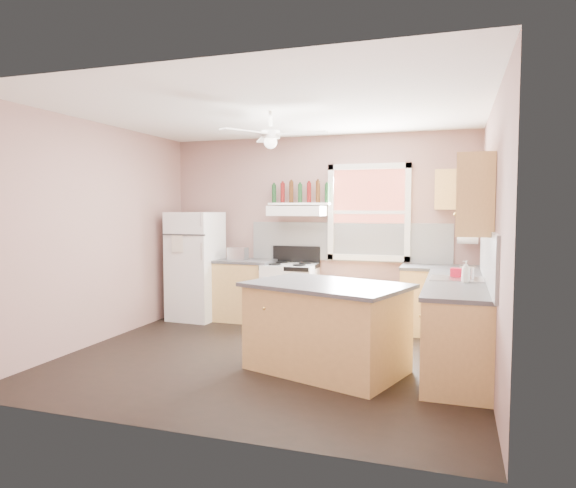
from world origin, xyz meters
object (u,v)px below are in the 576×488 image
(toaster, at_px, (238,254))
(cart, at_px, (352,304))
(refrigerator, at_px, (196,266))
(island, at_px, (327,329))
(stove, at_px, (290,294))

(toaster, bearing_deg, cart, 5.36)
(toaster, bearing_deg, refrigerator, -167.66)
(toaster, relative_size, island, 0.19)
(island, bearing_deg, stove, 136.18)
(cart, xyz_separation_m, island, (0.12, -1.99, 0.11))
(refrigerator, distance_m, toaster, 0.67)
(stove, height_order, cart, stove)
(cart, height_order, island, island)
(refrigerator, xyz_separation_m, stove, (1.44, 0.13, -0.37))
(refrigerator, relative_size, stove, 1.86)
(toaster, distance_m, stove, 0.98)
(refrigerator, xyz_separation_m, island, (2.45, -1.77, -0.37))
(refrigerator, xyz_separation_m, toaster, (0.63, 0.12, 0.19))
(toaster, height_order, cart, toaster)
(refrigerator, bearing_deg, island, -33.07)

